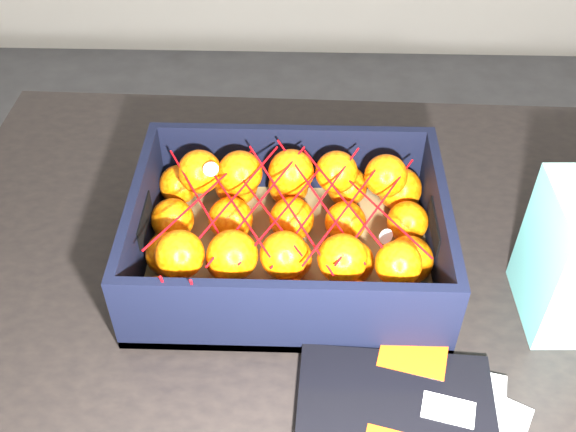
{
  "coord_description": "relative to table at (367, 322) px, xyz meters",
  "views": [
    {
      "loc": [
        -0.23,
        -0.7,
        1.41
      ],
      "look_at": [
        -0.24,
        -0.13,
        0.86
      ],
      "focal_mm": 42.1,
      "sensor_mm": 36.0,
      "label": 1
    }
  ],
  "objects": [
    {
      "name": "retail_carton",
      "position": [
        0.22,
        -0.05,
        0.19
      ],
      "size": [
        0.08,
        0.12,
        0.18
      ],
      "primitive_type": "cube",
      "rotation": [
        0.0,
        0.0,
        0.03
      ],
      "color": "white",
      "rests_on": "table"
    },
    {
      "name": "table",
      "position": [
        0.0,
        0.0,
        0.0
      ],
      "size": [
        1.22,
        0.83,
        0.75
      ],
      "color": "black",
      "rests_on": "ground"
    },
    {
      "name": "mesh_net",
      "position": [
        -0.12,
        0.01,
        0.2
      ],
      "size": [
        0.32,
        0.26,
        0.09
      ],
      "color": "red",
      "rests_on": "clementine_heap"
    },
    {
      "name": "clementine_heap",
      "position": [
        -0.11,
        0.02,
        0.16
      ],
      "size": [
        0.37,
        0.27,
        0.11
      ],
      "color": "#F45F05",
      "rests_on": "produce_crate"
    },
    {
      "name": "produce_crate",
      "position": [
        -0.11,
        0.02,
        0.13
      ],
      "size": [
        0.39,
        0.29,
        0.11
      ],
      "color": "brown",
      "rests_on": "table"
    }
  ]
}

